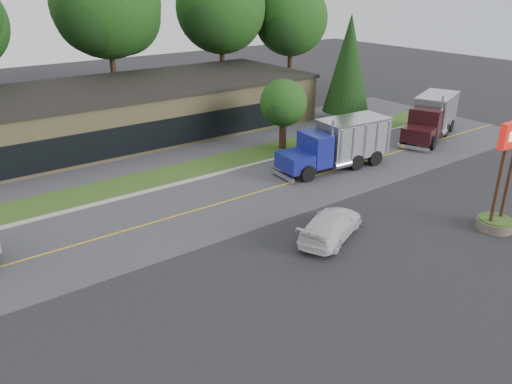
# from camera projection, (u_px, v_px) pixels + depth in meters

# --- Properties ---
(ground) EXTENTS (140.00, 140.00, 0.00)m
(ground) POSITION_uv_depth(u_px,v_px,m) (319.00, 270.00, 23.04)
(ground) COLOR #303034
(ground) RESTS_ON ground
(road) EXTENTS (60.00, 8.00, 0.02)m
(road) POSITION_uv_depth(u_px,v_px,m) (216.00, 205.00, 29.71)
(road) COLOR #515155
(road) RESTS_ON ground
(center_line) EXTENTS (60.00, 0.12, 0.01)m
(center_line) POSITION_uv_depth(u_px,v_px,m) (216.00, 205.00, 29.71)
(center_line) COLOR gold
(center_line) RESTS_ON ground
(curb) EXTENTS (60.00, 0.30, 0.12)m
(curb) POSITION_uv_depth(u_px,v_px,m) (182.00, 183.00, 32.82)
(curb) COLOR #9E9E99
(curb) RESTS_ON ground
(grass_verge) EXTENTS (60.00, 3.40, 0.03)m
(grass_verge) POSITION_uv_depth(u_px,v_px,m) (169.00, 175.00, 34.16)
(grass_verge) COLOR #32591E
(grass_verge) RESTS_ON ground
(far_parking) EXTENTS (60.00, 7.00, 0.02)m
(far_parking) POSITION_uv_depth(u_px,v_px,m) (139.00, 156.00, 37.87)
(far_parking) COLOR #515155
(far_parking) RESTS_ON ground
(strip_mall) EXTENTS (32.00, 12.00, 4.00)m
(strip_mall) POSITION_uv_depth(u_px,v_px,m) (129.00, 111.00, 42.61)
(strip_mall) COLOR #918258
(strip_mall) RESTS_ON ground
(bilo_sign) EXTENTS (2.20, 1.90, 5.95)m
(bilo_sign) POSITION_uv_depth(u_px,v_px,m) (501.00, 194.00, 26.10)
(bilo_sign) COLOR #6B6054
(bilo_sign) RESTS_ON ground
(tree_far_c) EXTENTS (10.80, 10.16, 15.40)m
(tree_far_c) POSITION_uv_depth(u_px,v_px,m) (108.00, 9.00, 46.74)
(tree_far_c) COLOR #382619
(tree_far_c) RESTS_ON ground
(tree_far_d) EXTENTS (10.06, 9.46, 14.34)m
(tree_far_d) POSITION_uv_depth(u_px,v_px,m) (222.00, 12.00, 52.77)
(tree_far_d) COLOR #382619
(tree_far_d) RESTS_ON ground
(tree_far_e) EXTENTS (8.69, 8.18, 12.40)m
(tree_far_e) POSITION_uv_depth(u_px,v_px,m) (291.00, 22.00, 56.10)
(tree_far_e) COLOR #382619
(tree_far_e) RESTS_ON ground
(evergreen_right) EXTENTS (4.28, 4.28, 9.72)m
(evergreen_right) POSITION_uv_depth(u_px,v_px,m) (348.00, 63.00, 45.16)
(evergreen_right) COLOR #382619
(evergreen_right) RESTS_ON ground
(tree_verge) EXTENTS (3.84, 3.61, 5.47)m
(tree_verge) POSITION_uv_depth(u_px,v_px,m) (284.00, 105.00, 38.29)
(tree_verge) COLOR #382619
(tree_verge) RESTS_ON ground
(dump_truck_blue) EXTENTS (8.67, 3.32, 3.36)m
(dump_truck_blue) POSITION_uv_depth(u_px,v_px,m) (340.00, 143.00, 35.00)
(dump_truck_blue) COLOR black
(dump_truck_blue) RESTS_ON ground
(dump_truck_maroon) EXTENTS (8.72, 5.36, 3.36)m
(dump_truck_maroon) POSITION_uv_depth(u_px,v_px,m) (432.00, 116.00, 41.93)
(dump_truck_maroon) COLOR black
(dump_truck_maroon) RESTS_ON ground
(rally_car) EXTENTS (5.41, 3.91, 1.45)m
(rally_car) POSITION_uv_depth(u_px,v_px,m) (331.00, 225.00, 25.67)
(rally_car) COLOR silver
(rally_car) RESTS_ON ground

